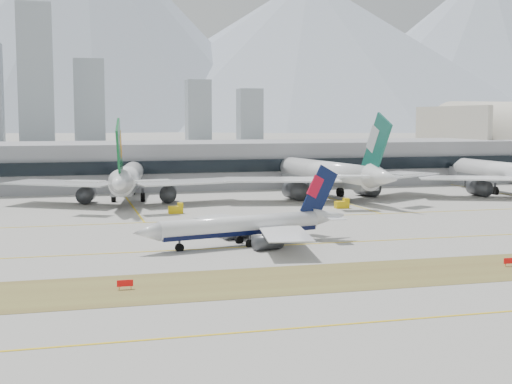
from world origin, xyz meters
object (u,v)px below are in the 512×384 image
object	(u,v)px
taxiing_airliner	(248,226)
terminal	(195,164)
widebody_eva	(128,180)
widebody_china_air	(509,174)
widebody_cathay	(330,175)

from	to	relation	value
taxiing_airliner	terminal	xyz separation A→B (m)	(10.70, 117.67, 4.00)
taxiing_airliner	widebody_eva	size ratio (longest dim) A/B	0.65
widebody_eva	widebody_china_air	xyz separation A→B (m)	(113.89, -9.77, -0.11)
taxiing_airliner	widebody_eva	distance (m)	74.84
widebody_china_air	terminal	bearing A→B (deg)	57.15
taxiing_airliner	widebody_cathay	size ratio (longest dim) A/B	0.62
widebody_eva	widebody_cathay	bearing A→B (deg)	-84.22
widebody_eva	widebody_china_air	distance (m)	114.31
widebody_eva	widebody_china_air	world-z (taller)	widebody_eva
widebody_china_air	widebody_eva	bearing A→B (deg)	84.19
taxiing_airliner	widebody_china_air	size ratio (longest dim) A/B	0.66
taxiing_airliner	widebody_eva	xyz separation A→B (m)	(-15.98, 73.06, 2.77)
taxiing_airliner	terminal	size ratio (longest dim) A/B	0.15
taxiing_airliner	widebody_cathay	bearing A→B (deg)	-133.92
widebody_cathay	widebody_china_air	bearing A→B (deg)	-105.26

